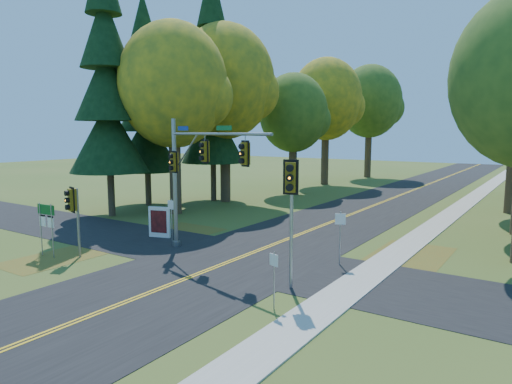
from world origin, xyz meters
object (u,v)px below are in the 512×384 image
Objects in this scene: east_signal_pole at (291,192)px; traffic_mast at (194,167)px; route_sign_cluster at (46,219)px; info_kiosk at (159,222)px.

traffic_mast is at bearing 142.57° from east_signal_pole.
east_signal_pole is (6.70, -2.05, -0.51)m from traffic_mast.
east_signal_pole is 1.91× the size of route_sign_cluster.
east_signal_pole reaches higher than route_sign_cluster.
traffic_mast is 7.70m from route_sign_cluster.
east_signal_pole is 2.83× the size of info_kiosk.
east_signal_pole is at bearing -3.70° from traffic_mast.
info_kiosk is (-4.08, 1.47, -3.49)m from traffic_mast.
info_kiosk is at bearing 71.53° from route_sign_cluster.
east_signal_pole reaches higher than info_kiosk.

